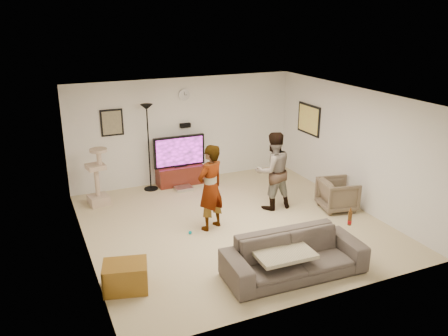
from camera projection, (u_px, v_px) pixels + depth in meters
name	position (u px, v px, depth m)	size (l,w,h in m)	color
floor	(233.00, 224.00, 9.01)	(5.50, 5.50, 0.02)	#C8B77D
ceiling	(234.00, 96.00, 8.19)	(5.50, 5.50, 0.02)	white
wall_back	(185.00, 130.00, 10.97)	(5.50, 0.04, 2.50)	white
wall_front	(319.00, 222.00, 6.22)	(5.50, 0.04, 2.50)	white
wall_left	(82.00, 185.00, 7.54)	(0.04, 5.50, 2.50)	white
wall_right	(352.00, 147.00, 9.65)	(0.04, 5.50, 2.50)	white
wall_clock	(184.00, 95.00, 10.67)	(0.26, 0.26, 0.04)	white
wall_speaker	(185.00, 125.00, 10.88)	(0.25, 0.10, 0.10)	black
picture_back	(112.00, 123.00, 10.19)	(0.42, 0.03, 0.52)	#777157
picture_right	(309.00, 119.00, 10.94)	(0.03, 0.78, 0.62)	#F9D167
tv_stand	(180.00, 175.00, 11.00)	(1.09, 0.45, 0.46)	#4B1911
console_box	(184.00, 188.00, 10.71)	(0.40, 0.30, 0.07)	#BDBDC1
tv	(179.00, 151.00, 10.81)	(1.23, 0.08, 0.73)	black
tv_screen	(180.00, 152.00, 10.77)	(1.14, 0.01, 0.64)	#D122D2
floor_lamp	(149.00, 148.00, 10.42)	(0.32, 0.32, 2.00)	black
cat_tree	(97.00, 177.00, 9.71)	(0.40, 0.40, 1.26)	tan
person_left	(211.00, 188.00, 8.56)	(0.61, 0.40, 1.66)	#9A9A9C
person_right	(273.00, 171.00, 9.49)	(0.80, 0.62, 1.64)	#275DA1
sofa	(294.00, 256.00, 7.19)	(2.24, 0.87, 0.65)	#4A423D
throw_blanket	(282.00, 252.00, 7.07)	(0.90, 0.70, 0.06)	#B9AF8C
beer_bottle	(350.00, 218.00, 7.44)	(0.06, 0.06, 0.25)	#5E3511
armchair	(338.00, 195.00, 9.57)	(0.70, 0.72, 0.65)	brown
side_table	(126.00, 277.00, 6.83)	(0.65, 0.48, 0.43)	brown
toy_ball	(190.00, 233.00, 8.58)	(0.06, 0.06, 0.06)	#0090A8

